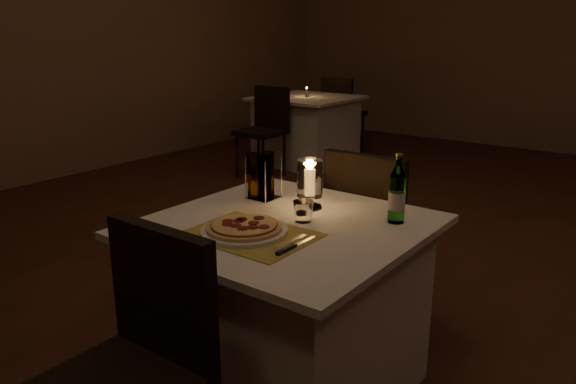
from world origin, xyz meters
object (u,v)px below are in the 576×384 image
Objects in this scene: main_table at (285,309)px; pizza at (244,226)px; plate at (244,231)px; neighbor_table_left at (306,130)px; hurricane_candle at (310,180)px; water_bottle at (397,195)px; chair_far at (373,221)px; chair_near at (139,348)px; tumbler at (303,211)px.

pizza is at bearing -105.54° from main_table.
plate is 0.02m from pizza.
main_table is 4.15m from neighbor_table_left.
main_table is 0.42m from plate.
neighbor_table_left is at bearing 122.00° from pizza.
main_table is at bearing -81.10° from hurricane_candle.
water_bottle is at bearing 49.27° from plate.
plate is at bearing -130.73° from water_bottle.
hurricane_candle is at bearing -93.82° from chair_far.
water_bottle is 4.17m from neighbor_table_left.
chair_far is 3.59m from neighbor_table_left.
chair_near is 1.08m from water_bottle.
chair_far is 0.59m from hurricane_candle.
main_table is 0.44m from pizza.
chair_near is 4.77m from neighbor_table_left.
hurricane_candle reaches higher than chair_far.
chair_near is 4.38× the size of hurricane_candle.
chair_near is 2.81× the size of plate.
tumbler is at bearing 86.72° from chair_near.
hurricane_candle is at bearing -54.78° from neighbor_table_left.
main_table is 0.74m from chair_far.
neighbor_table_left is at bearing 129.82° from water_bottle.
water_bottle reaches higher than chair_near.
chair_far is 2.81× the size of plate.
tumbler is 0.36m from water_bottle.
tumbler is at bearing -55.13° from neighbor_table_left.
hurricane_candle is at bearing 87.58° from pizza.
hurricane_candle is (-0.03, 0.93, 0.31)m from chair_near.
pizza is 0.60m from water_bottle.
hurricane_candle is at bearing 92.06° from chair_near.
plate is 0.26m from tumbler.
tumbler reaches higher than main_table.
chair_far is 0.70m from tumbler.
tumbler is (0.09, 0.24, 0.03)m from plate.
main_table is at bearing 90.00° from chair_near.
pizza is (-0.05, -0.18, 0.39)m from main_table.
pizza reaches higher than plate.
main_table is 1.11× the size of chair_near.
chair_far is at bearing -49.72° from neighbor_table_left.
chair_far is (-0.00, 0.71, 0.18)m from main_table.
tumbler is 4.15m from neighbor_table_left.
main_table is at bearing 74.46° from pizza.
chair_far is 0.90× the size of neighbor_table_left.
pizza is (-0.00, 0.00, 0.02)m from plate.
pizza is 0.26m from tumbler.
hurricane_candle is (-0.03, 0.21, 0.49)m from main_table.
tumbler is at bearing -86.13° from chair_far.
plate is 3.93× the size of tumbler.
tumbler is at bearing 68.53° from plate.
hurricane_candle reaches higher than plate.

